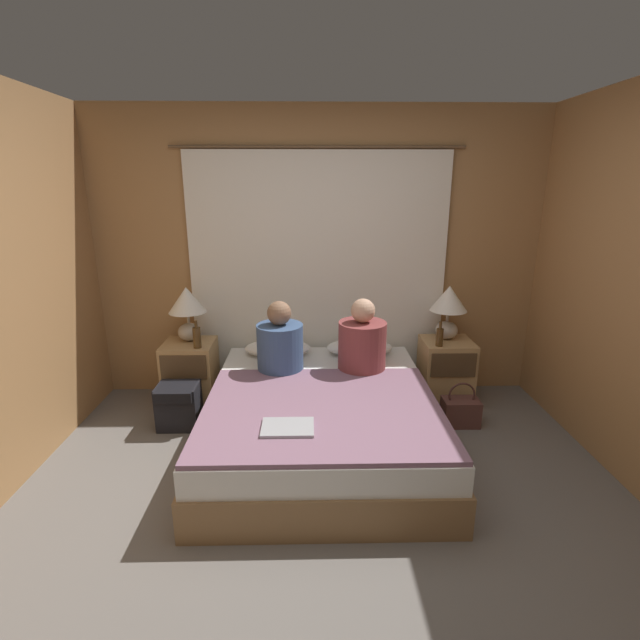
% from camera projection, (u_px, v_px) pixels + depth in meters
% --- Properties ---
extents(ground_plane, '(16.00, 16.00, 0.00)m').
position_uv_depth(ground_plane, '(324.00, 530.00, 2.60)').
color(ground_plane, '#66605B').
extents(wall_back, '(4.00, 0.06, 2.50)m').
position_uv_depth(wall_back, '(318.00, 256.00, 4.09)').
color(wall_back, '#A37547').
rests_on(wall_back, ground_plane).
extents(curtain_panel, '(2.43, 0.02, 2.17)m').
position_uv_depth(curtain_panel, '(318.00, 277.00, 4.08)').
color(curtain_panel, white).
rests_on(curtain_panel, ground_plane).
extents(bed, '(1.61, 1.91, 0.45)m').
position_uv_depth(bed, '(321.00, 420.00, 3.35)').
color(bed, olive).
rests_on(bed, ground_plane).
extents(nightstand_left, '(0.42, 0.41, 0.57)m').
position_uv_depth(nightstand_left, '(191.00, 374.00, 4.01)').
color(nightstand_left, tan).
rests_on(nightstand_left, ground_plane).
extents(nightstand_right, '(0.42, 0.41, 0.57)m').
position_uv_depth(nightstand_right, '(445.00, 372.00, 4.05)').
color(nightstand_right, tan).
rests_on(nightstand_right, ground_plane).
extents(lamp_left, '(0.32, 0.32, 0.47)m').
position_uv_depth(lamp_left, '(187.00, 306.00, 3.91)').
color(lamp_left, '#B2A899').
rests_on(lamp_left, nightstand_left).
extents(lamp_right, '(0.32, 0.32, 0.47)m').
position_uv_depth(lamp_right, '(448.00, 305.00, 3.95)').
color(lamp_right, '#B2A899').
rests_on(lamp_right, nightstand_right).
extents(pillow_left, '(0.57, 0.32, 0.12)m').
position_uv_depth(pillow_left, '(278.00, 348.00, 3.99)').
color(pillow_left, white).
rests_on(pillow_left, bed).
extents(pillow_right, '(0.57, 0.32, 0.12)m').
position_uv_depth(pillow_right, '(360.00, 348.00, 4.01)').
color(pillow_right, white).
rests_on(pillow_right, bed).
extents(blanket_on_bed, '(1.55, 1.28, 0.03)m').
position_uv_depth(blanket_on_bed, '(322.00, 409.00, 3.01)').
color(blanket_on_bed, slate).
rests_on(blanket_on_bed, bed).
extents(person_left_in_bed, '(0.36, 0.36, 0.57)m').
position_uv_depth(person_left_in_bed, '(280.00, 344.00, 3.59)').
color(person_left_in_bed, '#38517A').
rests_on(person_left_in_bed, bed).
extents(person_right_in_bed, '(0.37, 0.37, 0.59)m').
position_uv_depth(person_right_in_bed, '(362.00, 343.00, 3.61)').
color(person_right_in_bed, brown).
rests_on(person_right_in_bed, bed).
extents(beer_bottle_on_left_stand, '(0.06, 0.06, 0.23)m').
position_uv_depth(beer_bottle_on_left_stand, '(197.00, 337.00, 3.79)').
color(beer_bottle_on_left_stand, '#513819').
rests_on(beer_bottle_on_left_stand, nightstand_left).
extents(beer_bottle_on_right_stand, '(0.06, 0.06, 0.21)m').
position_uv_depth(beer_bottle_on_right_stand, '(440.00, 337.00, 3.83)').
color(beer_bottle_on_right_stand, '#513819').
rests_on(beer_bottle_on_right_stand, nightstand_right).
extents(laptop_on_bed, '(0.31, 0.22, 0.02)m').
position_uv_depth(laptop_on_bed, '(288.00, 427.00, 2.74)').
color(laptop_on_bed, '#9EA0A5').
rests_on(laptop_on_bed, blanket_on_bed).
extents(backpack_on_floor, '(0.32, 0.28, 0.35)m').
position_uv_depth(backpack_on_floor, '(179.00, 403.00, 3.66)').
color(backpack_on_floor, black).
rests_on(backpack_on_floor, ground_plane).
extents(handbag_on_floor, '(0.29, 0.18, 0.36)m').
position_uv_depth(handbag_on_floor, '(460.00, 411.00, 3.71)').
color(handbag_on_floor, brown).
rests_on(handbag_on_floor, ground_plane).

